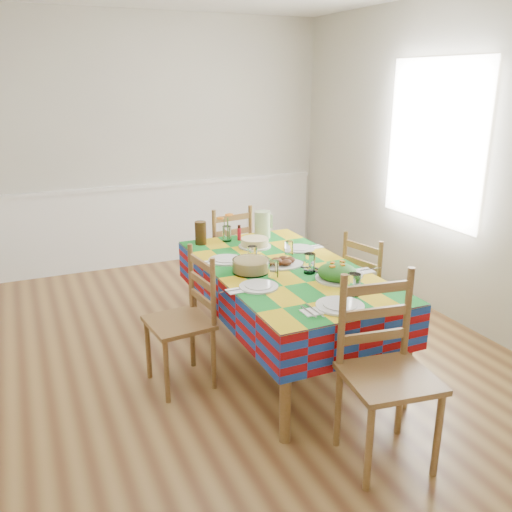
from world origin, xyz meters
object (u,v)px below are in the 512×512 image
(meat_platter, at_px, (283,263))
(chair_far, at_px, (226,256))
(tea_pitcher, at_px, (201,233))
(chair_near, at_px, (385,373))
(chair_right, at_px, (371,290))
(dining_table, at_px, (285,279))
(chair_left, at_px, (185,321))
(green_pitcher, at_px, (262,225))

(meat_platter, height_order, chair_far, chair_far)
(meat_platter, relative_size, tea_pitcher, 1.65)
(tea_pitcher, height_order, chair_far, chair_far)
(meat_platter, distance_m, chair_near, 1.26)
(meat_platter, xyz_separation_m, chair_right, (0.75, -0.06, -0.31))
(chair_far, bearing_deg, dining_table, 83.56)
(tea_pitcher, distance_m, chair_right, 1.43)
(dining_table, bearing_deg, tea_pitcher, 113.83)
(tea_pitcher, relative_size, chair_right, 0.21)
(meat_platter, xyz_separation_m, tea_pitcher, (-0.37, 0.76, 0.07))
(chair_near, distance_m, chair_far, 2.38)
(meat_platter, height_order, chair_left, chair_left)
(chair_near, height_order, chair_left, chair_near)
(meat_platter, distance_m, chair_left, 0.82)
(chair_far, xyz_separation_m, chair_left, (-0.76, -1.19, -0.01))
(tea_pitcher, height_order, chair_left, chair_left)
(dining_table, relative_size, green_pitcher, 8.26)
(tea_pitcher, bearing_deg, dining_table, -66.17)
(green_pitcher, bearing_deg, dining_table, -103.16)
(chair_near, distance_m, chair_left, 1.41)
(green_pitcher, distance_m, chair_far, 0.59)
(chair_near, relative_size, chair_left, 1.12)
(chair_right, bearing_deg, chair_near, 133.31)
(dining_table, bearing_deg, green_pitcher, 76.84)
(meat_platter, bearing_deg, chair_near, -90.08)
(chair_near, relative_size, chair_right, 1.15)
(meat_platter, relative_size, green_pitcher, 1.36)
(green_pitcher, relative_size, chair_far, 0.24)
(green_pitcher, height_order, chair_far, green_pitcher)
(chair_far, bearing_deg, green_pitcher, 106.93)
(meat_platter, xyz_separation_m, chair_far, (-0.00, 1.14, -0.29))
(dining_table, height_order, chair_near, chair_near)
(dining_table, distance_m, chair_far, 1.20)
(chair_near, bearing_deg, green_pitcher, 92.98)
(green_pitcher, distance_m, chair_left, 1.27)
(chair_near, height_order, chair_right, chair_near)
(meat_platter, bearing_deg, green_pitcher, 76.65)
(dining_table, xyz_separation_m, tea_pitcher, (-0.36, 0.81, 0.17))
(meat_platter, bearing_deg, chair_right, -4.48)
(meat_platter, xyz_separation_m, chair_left, (-0.76, -0.04, -0.30))
(tea_pitcher, bearing_deg, green_pitcher, -3.54)
(dining_table, distance_m, green_pitcher, 0.82)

